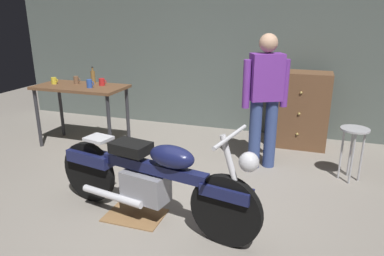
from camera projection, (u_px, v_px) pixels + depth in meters
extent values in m
plane|color=gray|center=(174.00, 210.00, 3.59)|extent=(12.00, 12.00, 0.00)
cube|color=#56605B|center=(237.00, 35.00, 5.63)|extent=(8.00, 0.12, 3.10)
cube|color=brown|center=(80.00, 87.00, 5.09)|extent=(1.30, 0.64, 0.04)
cylinder|color=#2D2D33|center=(38.00, 118.00, 5.17)|extent=(0.05, 0.05, 0.86)
cylinder|color=#2D2D33|center=(109.00, 126.00, 4.82)|extent=(0.05, 0.05, 0.86)
cylinder|color=#2D2D33|center=(61.00, 110.00, 5.64)|extent=(0.05, 0.05, 0.86)
cylinder|color=#2D2D33|center=(128.00, 116.00, 5.28)|extent=(0.05, 0.05, 0.86)
cylinder|color=black|center=(226.00, 211.00, 2.98)|extent=(0.64, 0.19, 0.64)
cylinder|color=black|center=(89.00, 172.00, 3.70)|extent=(0.64, 0.19, 0.64)
cube|color=#191E4C|center=(226.00, 192.00, 2.92)|extent=(0.46, 0.22, 0.10)
cube|color=#191E4C|center=(91.00, 157.00, 3.62)|extent=(0.54, 0.27, 0.12)
cube|color=gray|center=(146.00, 186.00, 3.35)|extent=(0.48, 0.32, 0.28)
cube|color=#191E4C|center=(154.00, 168.00, 3.24)|extent=(1.10, 0.31, 0.10)
ellipsoid|color=#191E4C|center=(172.00, 157.00, 3.10)|extent=(0.47, 0.30, 0.20)
cube|color=black|center=(131.00, 148.00, 3.31)|extent=(0.40, 0.30, 0.10)
cube|color=silver|center=(99.00, 138.00, 3.49)|extent=(0.27, 0.24, 0.03)
cylinder|color=silver|center=(234.00, 176.00, 2.85)|extent=(0.27, 0.10, 0.68)
cylinder|color=silver|center=(230.00, 137.00, 2.76)|extent=(0.14, 0.60, 0.03)
sphere|color=silver|center=(249.00, 162.00, 2.74)|extent=(0.16, 0.16, 0.16)
cylinder|color=silver|center=(112.00, 196.00, 3.41)|extent=(0.70, 0.20, 0.07)
cylinder|color=#364881|center=(270.00, 134.00, 4.49)|extent=(0.15, 0.15, 0.88)
cylinder|color=#364881|center=(255.00, 134.00, 4.46)|extent=(0.15, 0.15, 0.88)
cube|color=#72339E|center=(266.00, 77.00, 4.25)|extent=(0.44, 0.36, 0.56)
cylinder|color=#72339E|center=(285.00, 83.00, 4.31)|extent=(0.09, 0.09, 0.58)
cylinder|color=#72339E|center=(246.00, 84.00, 4.25)|extent=(0.09, 0.09, 0.58)
sphere|color=tan|center=(269.00, 43.00, 4.13)|extent=(0.22, 0.22, 0.22)
cylinder|color=#B2B2B7|center=(355.00, 129.00, 4.05)|extent=(0.32, 0.32, 0.02)
cylinder|color=#B2B2B7|center=(362.00, 156.00, 4.12)|extent=(0.02, 0.02, 0.62)
cylinder|color=#B2B2B7|center=(350.00, 152.00, 4.25)|extent=(0.02, 0.02, 0.62)
cylinder|color=#B2B2B7|center=(341.00, 154.00, 4.19)|extent=(0.02, 0.02, 0.62)
cylinder|color=#B2B2B7|center=(352.00, 159.00, 4.05)|extent=(0.02, 0.02, 0.62)
cube|color=brown|center=(300.00, 110.00, 5.17)|extent=(0.80, 0.44, 1.10)
sphere|color=tan|center=(301.00, 93.00, 4.87)|extent=(0.04, 0.04, 0.04)
sphere|color=tan|center=(299.00, 114.00, 4.96)|extent=(0.04, 0.04, 0.04)
sphere|color=tan|center=(297.00, 134.00, 5.06)|extent=(0.04, 0.04, 0.04)
cube|color=olive|center=(135.00, 215.00, 3.49)|extent=(0.56, 0.40, 0.01)
cylinder|color=red|center=(102.00, 82.00, 5.08)|extent=(0.08, 0.08, 0.10)
torus|color=red|center=(105.00, 82.00, 5.06)|extent=(0.06, 0.01, 0.06)
cylinder|color=#2D51AD|center=(89.00, 84.00, 4.93)|extent=(0.08, 0.08, 0.11)
torus|color=#2D51AD|center=(92.00, 83.00, 4.91)|extent=(0.06, 0.01, 0.06)
cylinder|color=yellow|center=(54.00, 81.00, 5.19)|extent=(0.08, 0.08, 0.10)
torus|color=yellow|center=(56.00, 81.00, 5.17)|extent=(0.05, 0.01, 0.05)
cylinder|color=brown|center=(76.00, 80.00, 5.19)|extent=(0.07, 0.07, 0.11)
torus|color=brown|center=(79.00, 80.00, 5.17)|extent=(0.06, 0.01, 0.06)
cylinder|color=olive|center=(93.00, 77.00, 5.23)|extent=(0.06, 0.06, 0.18)
cylinder|color=olive|center=(92.00, 69.00, 5.19)|extent=(0.03, 0.03, 0.05)
cylinder|color=black|center=(92.00, 67.00, 5.19)|extent=(0.03, 0.03, 0.01)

